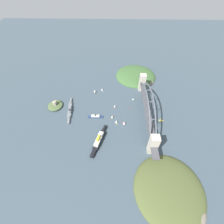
% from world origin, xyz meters
% --- Properties ---
extents(ground_plane, '(1400.00, 1400.00, 0.00)m').
position_xyz_m(ground_plane, '(0.00, 0.00, 0.00)').
color(ground_plane, '#3D4C56').
extents(harbor_arch_bridge, '(251.40, 15.77, 63.78)m').
position_xyz_m(harbor_arch_bridge, '(-0.00, -0.00, 26.82)').
color(harbor_arch_bridge, beige).
rests_on(harbor_arch_bridge, ground).
extents(headland_west_shore, '(123.96, 117.44, 27.51)m').
position_xyz_m(headland_west_shore, '(-166.79, -21.09, 0.00)').
color(headland_west_shore, '#4C562D').
rests_on(headland_west_shore, ground).
extents(headland_east_shore, '(121.99, 121.72, 28.42)m').
position_xyz_m(headland_east_shore, '(158.61, 8.09, 0.00)').
color(headland_east_shore, '#3D6033').
rests_on(headland_east_shore, ground).
extents(ocean_liner, '(76.82, 28.55, 18.39)m').
position_xyz_m(ocean_liner, '(-75.53, 104.34, 5.34)').
color(ocean_liner, black).
rests_on(ocean_liner, ground).
extents(naval_cruiser, '(83.95, 15.28, 17.14)m').
position_xyz_m(naval_cruiser, '(7.75, 182.67, 3.09)').
color(naval_cruiser, slate).
rests_on(naval_cruiser, ground).
extents(harbor_ferry_steamer, '(7.46, 34.99, 8.08)m').
position_xyz_m(harbor_ferry_steamer, '(-9.97, 117.80, 2.46)').
color(harbor_ferry_steamer, navy).
rests_on(harbor_ferry_steamer, ground).
extents(fort_island_mid_harbor, '(39.48, 36.16, 16.07)m').
position_xyz_m(fort_island_mid_harbor, '(23.50, 222.42, 3.76)').
color(fort_island_mid_harbor, '#4C6038').
rests_on(fort_island_mid_harbor, ground).
extents(seaplane_taxiing_near_bridge, '(8.40, 11.48, 4.87)m').
position_xyz_m(seaplane_taxiing_near_bridge, '(-18.27, -33.83, 2.06)').
color(seaplane_taxiing_near_bridge, '#B7B7B2').
rests_on(seaplane_taxiing_near_bridge, ground).
extents(small_boat_0, '(7.47, 6.80, 9.72)m').
position_xyz_m(small_boat_0, '(23.61, 72.66, 4.48)').
color(small_boat_0, '#B2231E').
rests_on(small_boat_0, ground).
extents(small_boat_1, '(8.75, 8.52, 10.89)m').
position_xyz_m(small_boat_1, '(79.07, 128.52, 5.11)').
color(small_boat_1, black).
rests_on(small_boat_1, ground).
extents(small_boat_2, '(8.56, 6.46, 9.94)m').
position_xyz_m(small_boat_2, '(-11.48, 78.43, 4.62)').
color(small_boat_2, brown).
rests_on(small_boat_2, ground).
extents(small_boat_3, '(7.37, 6.36, 7.68)m').
position_xyz_m(small_boat_3, '(88.27, 109.41, 3.55)').
color(small_boat_3, silver).
rests_on(small_boat_3, ground).
extents(small_boat_4, '(5.92, 7.48, 7.44)m').
position_xyz_m(small_boat_4, '(51.30, 24.98, 3.52)').
color(small_boat_4, '#2D6B3D').
rests_on(small_boat_4, ground).
extents(small_boat_5, '(9.27, 6.36, 8.98)m').
position_xyz_m(small_boat_5, '(-25.34, 68.58, 4.18)').
color(small_boat_5, gold).
rests_on(small_boat_5, ground).
extents(small_boat_6, '(8.88, 8.76, 9.62)m').
position_xyz_m(small_boat_6, '(-29.25, 51.06, 4.45)').
color(small_boat_6, '#B2231E').
rests_on(small_boat_6, ground).
extents(channel_marker_buoy, '(2.20, 2.20, 2.75)m').
position_xyz_m(channel_marker_buoy, '(23.43, 32.79, 1.12)').
color(channel_marker_buoy, red).
rests_on(channel_marker_buoy, ground).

